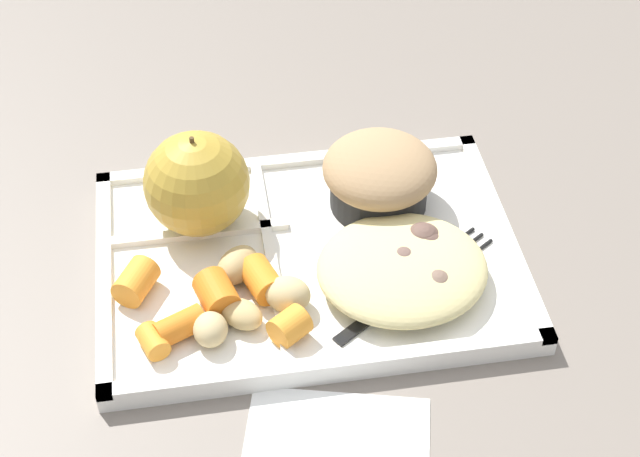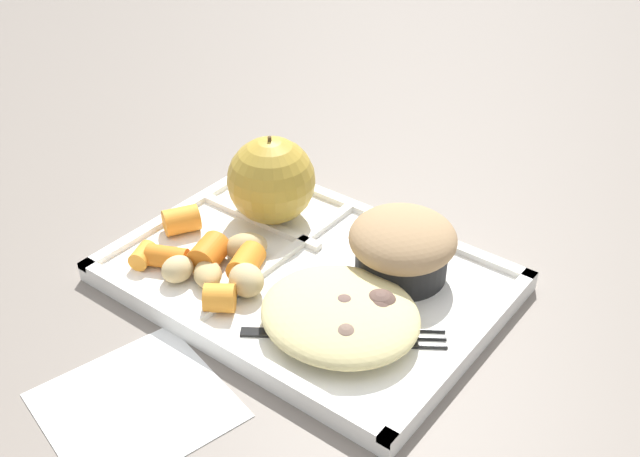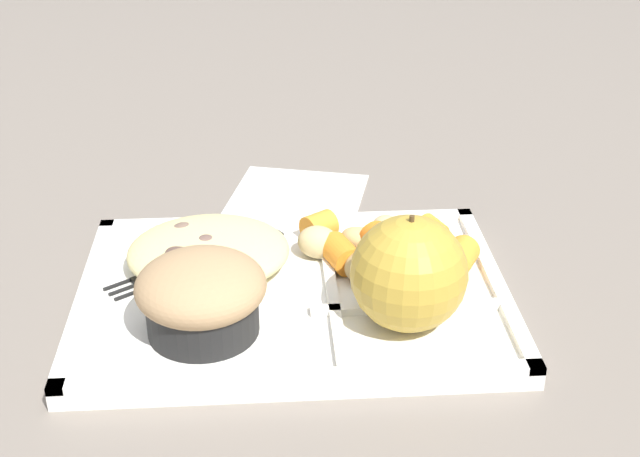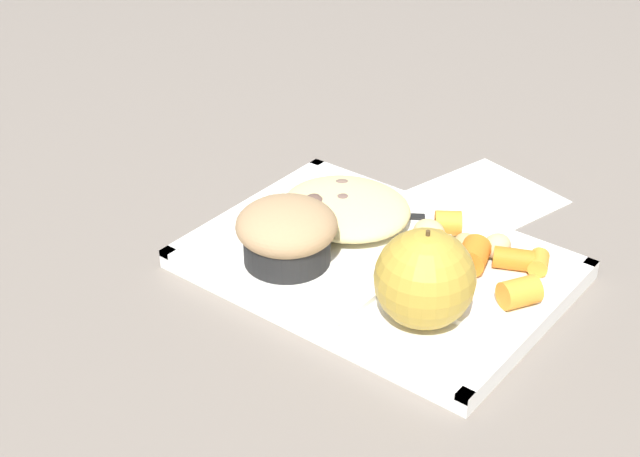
{
  "view_description": "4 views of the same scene",
  "coord_description": "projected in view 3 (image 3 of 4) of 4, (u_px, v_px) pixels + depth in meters",
  "views": [
    {
      "loc": [
        -0.08,
        -0.55,
        0.58
      ],
      "look_at": [
        0.01,
        0.01,
        0.03
      ],
      "focal_mm": 55.93,
      "sensor_mm": 36.0,
      "label": 1
    },
    {
      "loc": [
        0.33,
        -0.42,
        0.42
      ],
      "look_at": [
        0.01,
        0.01,
        0.06
      ],
      "focal_mm": 42.36,
      "sensor_mm": 36.0,
      "label": 2
    },
    {
      "loc": [
        0.02,
        0.58,
        0.38
      ],
      "look_at": [
        -0.02,
        -0.01,
        0.06
      ],
      "focal_mm": 48.74,
      "sensor_mm": 36.0,
      "label": 3
    },
    {
      "loc": [
        -0.4,
        0.6,
        0.49
      ],
      "look_at": [
        0.03,
        0.05,
        0.06
      ],
      "focal_mm": 51.89,
      "sensor_mm": 36.0,
      "label": 4
    }
  ],
  "objects": [
    {
      "name": "bran_muffin",
      "position": [
        201.0,
        296.0,
        0.62
      ],
      "size": [
        0.09,
        0.09,
        0.06
      ],
      "color": "black",
      "rests_on": "lunch_tray"
    },
    {
      "name": "meatball_back",
      "position": [
        207.0,
        253.0,
        0.7
      ],
      "size": [
        0.03,
        0.03,
        0.03
      ],
      "primitive_type": "sphere",
      "color": "brown",
      "rests_on": "lunch_tray"
    },
    {
      "name": "meatball_side",
      "position": [
        177.0,
        264.0,
        0.69
      ],
      "size": [
        0.03,
        0.03,
        0.03
      ],
      "primitive_type": "sphere",
      "color": "brown",
      "rests_on": "lunch_tray"
    },
    {
      "name": "potato_chunk_wedge",
      "position": [
        318.0,
        242.0,
        0.72
      ],
      "size": [
        0.04,
        0.04,
        0.03
      ],
      "primitive_type": "ellipsoid",
      "rotation": [
        0.0,
        0.0,
        1.17
      ],
      "color": "tan",
      "rests_on": "lunch_tray"
    },
    {
      "name": "meatball_front",
      "position": [
        184.0,
        239.0,
        0.72
      ],
      "size": [
        0.03,
        0.03,
        0.03
      ],
      "primitive_type": "sphere",
      "color": "#755B4C",
      "rests_on": "lunch_tray"
    },
    {
      "name": "meatball_center",
      "position": [
        179.0,
        266.0,
        0.68
      ],
      "size": [
        0.03,
        0.03,
        0.03
      ],
      "primitive_type": "sphere",
      "color": "brown",
      "rests_on": "lunch_tray"
    },
    {
      "name": "carrot_slice_small",
      "position": [
        382.0,
        244.0,
        0.72
      ],
      "size": [
        0.04,
        0.04,
        0.03
      ],
      "primitive_type": "cylinder",
      "rotation": [
        0.0,
        1.57,
        1.86
      ],
      "color": "orange",
      "rests_on": "lunch_tray"
    },
    {
      "name": "paper_napkin",
      "position": [
        297.0,
        197.0,
        0.86
      ],
      "size": [
        0.15,
        0.15,
        0.0
      ],
      "primitive_type": "cube",
      "rotation": [
        0.0,
        0.0,
        -0.25
      ],
      "color": "white",
      "rests_on": "ground"
    },
    {
      "name": "lunch_tray",
      "position": [
        294.0,
        296.0,
        0.68
      ],
      "size": [
        0.33,
        0.24,
        0.02
      ],
      "color": "white",
      "rests_on": "ground"
    },
    {
      "name": "green_apple",
      "position": [
        409.0,
        274.0,
        0.62
      ],
      "size": [
        0.09,
        0.09,
        0.09
      ],
      "color": "#B79333",
      "rests_on": "lunch_tray"
    },
    {
      "name": "egg_noodle_pile",
      "position": [
        209.0,
        251.0,
        0.71
      ],
      "size": [
        0.13,
        0.12,
        0.03
      ],
      "primitive_type": "ellipsoid",
      "color": "#D6C684",
      "rests_on": "lunch_tray"
    },
    {
      "name": "potato_chunk_small",
      "position": [
        364.0,
        264.0,
        0.69
      ],
      "size": [
        0.05,
        0.05,
        0.02
      ],
      "primitive_type": "ellipsoid",
      "rotation": [
        0.0,
        0.0,
        3.99
      ],
      "color": "tan",
      "rests_on": "lunch_tray"
    },
    {
      "name": "carrot_slice_edge",
      "position": [
        319.0,
        226.0,
        0.75
      ],
      "size": [
        0.03,
        0.03,
        0.02
      ],
      "primitive_type": "cylinder",
      "rotation": [
        0.0,
        1.57,
        0.62
      ],
      "color": "orange",
      "rests_on": "lunch_tray"
    },
    {
      "name": "carrot_slice_large",
      "position": [
        341.0,
        254.0,
        0.71
      ],
      "size": [
        0.03,
        0.04,
        0.02
      ],
      "primitive_type": "cylinder",
      "rotation": [
        0.0,
        1.57,
        5.06
      ],
      "color": "orange",
      "rests_on": "lunch_tray"
    },
    {
      "name": "ground",
      "position": [
        293.0,
        304.0,
        0.69
      ],
      "size": [
        6.0,
        6.0,
        0.0
      ],
      "primitive_type": "plane",
      "color": "slate"
    },
    {
      "name": "carrot_slice_center",
      "position": [
        459.0,
        258.0,
        0.7
      ],
      "size": [
        0.04,
        0.04,
        0.03
      ],
      "primitive_type": "cylinder",
      "rotation": [
        0.0,
        1.57,
        1.05
      ],
      "color": "orange",
      "rests_on": "lunch_tray"
    },
    {
      "name": "carrot_slice_near_corner",
      "position": [
        412.0,
        234.0,
        0.74
      ],
      "size": [
        0.04,
        0.03,
        0.02
      ],
      "primitive_type": "cylinder",
      "rotation": [
        0.0,
        1.57,
        3.57
      ],
      "color": "orange",
      "rests_on": "lunch_tray"
    },
    {
      "name": "potato_chunk_corner",
      "position": [
        360.0,
        239.0,
        0.74
      ],
      "size": [
        0.04,
        0.04,
        0.02
      ],
      "primitive_type": "ellipsoid",
      "rotation": [
        0.0,
        0.0,
        0.84
      ],
      "color": "tan",
      "rests_on": "lunch_tray"
    },
    {
      "name": "potato_chunk_golden",
      "position": [
        386.0,
        229.0,
        0.75
      ],
      "size": [
        0.03,
        0.03,
        0.02
      ],
      "primitive_type": "ellipsoid",
      "rotation": [
        0.0,
        0.0,
        1.47
      ],
      "color": "tan",
      "rests_on": "lunch_tray"
    },
    {
      "name": "plastic_fork",
      "position": [
        189.0,
        266.0,
        0.71
      ],
      "size": [
        0.14,
        0.11,
        0.0
      ],
      "color": "black",
      "rests_on": "lunch_tray"
    },
    {
      "name": "carrot_slice_diagonal",
      "position": [
        433.0,
        228.0,
        0.75
      ],
      "size": [
        0.03,
        0.03,
        0.02
      ],
      "primitive_type": "cylinder",
      "rotation": [
        0.0,
        1.57,
        1.95
      ],
      "color": "orange",
      "rests_on": "lunch_tray"
    }
  ]
}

